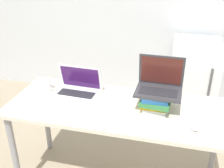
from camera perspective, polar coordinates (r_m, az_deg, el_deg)
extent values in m
cube|color=beige|center=(1.98, 1.47, -5.25)|extent=(1.68, 0.67, 0.03)
cylinder|color=gray|center=(2.28, -20.47, -14.16)|extent=(0.05, 0.05, 0.73)
cylinder|color=gray|center=(2.65, -14.10, -7.09)|extent=(0.05, 0.05, 0.73)
cylinder|color=gray|center=(2.42, 21.62, -11.73)|extent=(0.05, 0.05, 0.73)
cube|color=silver|center=(2.15, -7.61, -2.13)|extent=(0.37, 0.23, 0.02)
cube|color=#232328|center=(2.13, -7.76, -2.06)|extent=(0.30, 0.13, 0.00)
cube|color=silver|center=(2.17, -6.90, 1.49)|extent=(0.37, 0.07, 0.21)
cube|color=#381451|center=(2.16, -6.94, 1.41)|extent=(0.33, 0.06, 0.18)
cube|color=white|center=(1.97, 9.48, -4.74)|extent=(0.17, 0.23, 0.04)
cube|color=gold|center=(1.94, 9.06, -3.97)|extent=(0.18, 0.21, 0.03)
cube|color=#33753D|center=(1.93, 9.74, -3.20)|extent=(0.23, 0.28, 0.03)
cube|color=#235693|center=(1.92, 9.59, -2.17)|extent=(0.19, 0.26, 0.04)
cube|color=#333338|center=(1.89, 10.04, -1.74)|extent=(0.33, 0.25, 0.02)
cube|color=#232328|center=(1.87, 10.01, -1.68)|extent=(0.27, 0.13, 0.00)
cube|color=#333338|center=(1.93, 10.68, 2.93)|extent=(0.33, 0.05, 0.24)
cube|color=#4C1E19|center=(1.93, 10.66, 2.86)|extent=(0.29, 0.04, 0.21)
cube|color=silver|center=(1.81, 9.77, -8.16)|extent=(0.29, 0.11, 0.01)
cube|color=silver|center=(1.81, 9.79, -7.98)|extent=(0.27, 0.09, 0.00)
ellipsoid|color=white|center=(1.81, 17.65, -8.77)|extent=(0.06, 0.11, 0.03)
cylinder|color=white|center=(2.25, -14.10, -0.26)|extent=(0.09, 0.09, 0.10)
torus|color=white|center=(2.22, -12.79, -0.42)|extent=(0.07, 0.01, 0.07)
cube|color=white|center=(3.20, 17.11, 0.74)|extent=(0.52, 0.58, 0.95)
cube|color=#4C4C51|center=(2.93, 20.37, -1.16)|extent=(0.02, 0.02, 0.47)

